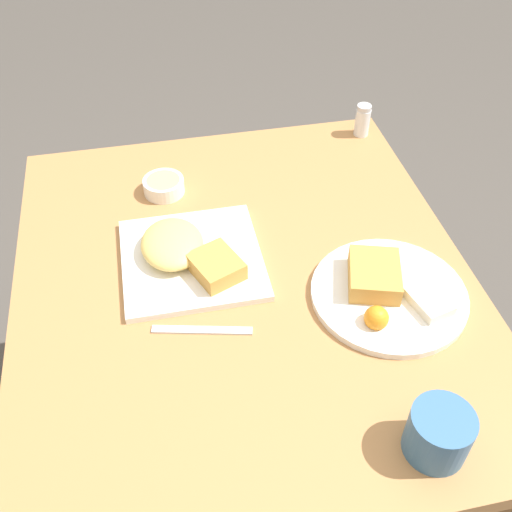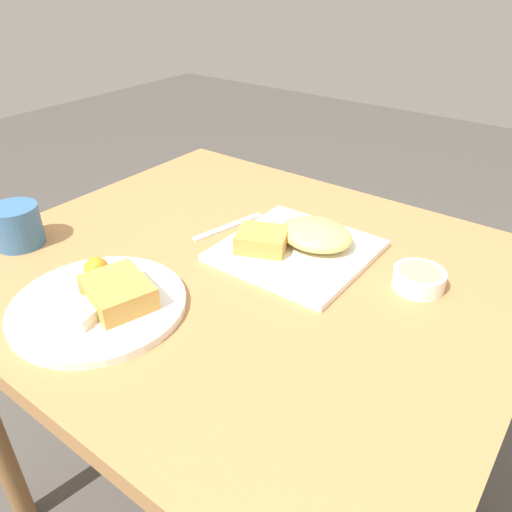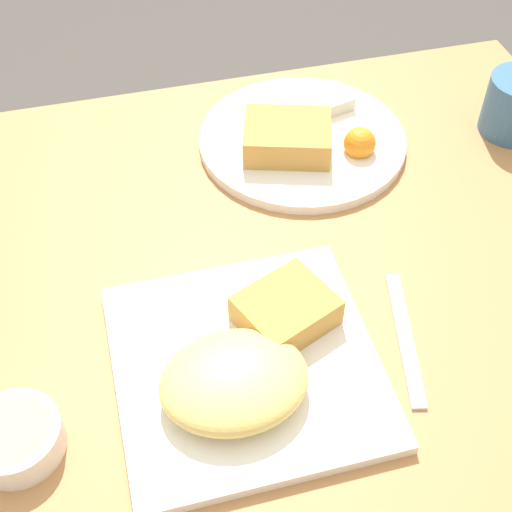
{
  "view_description": "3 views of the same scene",
  "coord_description": "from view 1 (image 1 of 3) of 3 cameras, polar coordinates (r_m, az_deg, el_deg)",
  "views": [
    {
      "loc": [
        0.79,
        -0.14,
        1.61
      ],
      "look_at": [
        -0.0,
        0.02,
        0.82
      ],
      "focal_mm": 42.0,
      "sensor_mm": 36.0,
      "label": 1
    },
    {
      "loc": [
        -0.5,
        0.63,
        1.28
      ],
      "look_at": [
        -0.03,
        -0.0,
        0.8
      ],
      "focal_mm": 35.0,
      "sensor_mm": 36.0,
      "label": 2
    },
    {
      "loc": [
        -0.16,
        -0.5,
        1.41
      ],
      "look_at": [
        -0.02,
        0.01,
        0.83
      ],
      "focal_mm": 50.0,
      "sensor_mm": 36.0,
      "label": 3
    }
  ],
  "objects": [
    {
      "name": "plate_oval_far",
      "position": [
        1.14,
        12.4,
        -3.23
      ],
      "size": [
        0.29,
        0.29,
        0.05
      ],
      "color": "white",
      "rests_on": "dining_table"
    },
    {
      "name": "sauce_ramekin",
      "position": [
        1.36,
        -8.78,
        6.64
      ],
      "size": [
        0.09,
        0.09,
        0.03
      ],
      "color": "white",
      "rests_on": "dining_table"
    },
    {
      "name": "butter_knife",
      "position": [
        1.07,
        -5.16,
        -7.04
      ],
      "size": [
        0.06,
        0.18,
        0.0
      ],
      "rotation": [
        0.0,
        0.0,
        1.34
      ],
      "color": "silver",
      "rests_on": "dining_table"
    },
    {
      "name": "ground_plane",
      "position": [
        1.8,
        -0.76,
        -19.41
      ],
      "size": [
        8.0,
        8.0,
        0.0
      ],
      "primitive_type": "plane",
      "color": "#4C4742"
    },
    {
      "name": "plate_square_near",
      "position": [
        1.18,
        -6.54,
        0.18
      ],
      "size": [
        0.27,
        0.27,
        0.06
      ],
      "color": "white",
      "rests_on": "dining_table"
    },
    {
      "name": "salt_shaker",
      "position": [
        1.55,
        10.09,
        12.46
      ],
      "size": [
        0.04,
        0.04,
        0.08
      ],
      "color": "white",
      "rests_on": "dining_table"
    },
    {
      "name": "coffee_mug",
      "position": [
        0.95,
        17.0,
        -15.86
      ],
      "size": [
        0.09,
        0.09,
        0.08
      ],
      "color": "#386693",
      "rests_on": "dining_table"
    },
    {
      "name": "dining_table",
      "position": [
        1.22,
        -1.06,
        -4.96
      ],
      "size": [
        1.01,
        0.88,
        0.77
      ],
      "color": "#B27A47",
      "rests_on": "ground_plane"
    }
  ]
}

